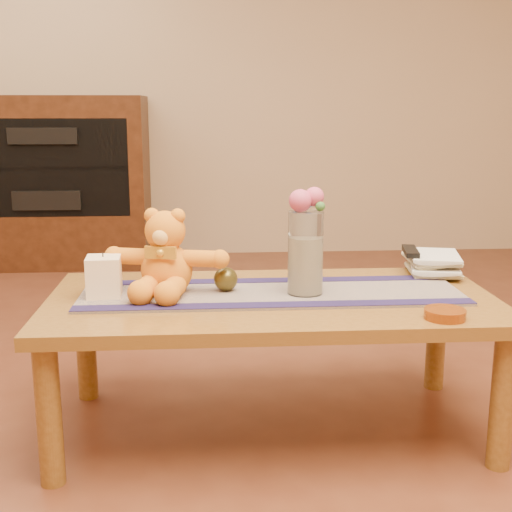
{
  "coord_description": "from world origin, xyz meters",
  "views": [
    {
      "loc": [
        -0.19,
        -2.05,
        1.03
      ],
      "look_at": [
        -0.05,
        0.0,
        0.58
      ],
      "focal_mm": 47.67,
      "sensor_mm": 36.0,
      "label": 1
    }
  ],
  "objects": [
    {
      "name": "rose_left",
      "position": [
        0.08,
        -0.01,
        0.75
      ],
      "size": [
        0.07,
        0.07,
        0.07
      ],
      "primitive_type": "sphere",
      "color": "#C6456E",
      "rests_on": "glass_vase"
    },
    {
      "name": "floor",
      "position": [
        0.0,
        0.0,
        0.0
      ],
      "size": [
        5.5,
        5.5,
        0.0
      ],
      "primitive_type": "plane",
      "color": "#4F2516",
      "rests_on": "ground"
    },
    {
      "name": "glass_vase",
      "position": [
        0.1,
        -0.0,
        0.59
      ],
      "size": [
        0.11,
        0.11,
        0.26
      ],
      "primitive_type": "cylinder",
      "color": "silver",
      "rests_on": "persian_runner"
    },
    {
      "name": "media_cabinet",
      "position": [
        -1.2,
        2.48,
        0.55
      ],
      "size": [
        1.2,
        0.5,
        1.1
      ],
      "primitive_type": "cube",
      "color": "black",
      "rests_on": "floor"
    },
    {
      "name": "book_upper",
      "position": [
        0.51,
        0.26,
        0.5
      ],
      "size": [
        0.18,
        0.23,
        0.02
      ],
      "primitive_type": "imported",
      "rotation": [
        0.0,
        0.0,
        -0.06
      ],
      "color": "beige",
      "rests_on": "book_lower"
    },
    {
      "name": "book_bottom",
      "position": [
        0.51,
        0.25,
        0.46
      ],
      "size": [
        0.19,
        0.24,
        0.02
      ],
      "primitive_type": "imported",
      "rotation": [
        0.0,
        0.0,
        -0.12
      ],
      "color": "beige",
      "rests_on": "coffee_table_top"
    },
    {
      "name": "potpourri_fill",
      "position": [
        0.1,
        -0.0,
        0.55
      ],
      "size": [
        0.09,
        0.09,
        0.18
      ],
      "primitive_type": "cylinder",
      "color": "beige",
      "rests_on": "glass_vase"
    },
    {
      "name": "teddy_bear",
      "position": [
        -0.33,
        0.05,
        0.58
      ],
      "size": [
        0.43,
        0.38,
        0.25
      ],
      "primitive_type": null,
      "rotation": [
        0.0,
        0.0,
        -0.22
      ],
      "color": "orange",
      "rests_on": "persian_runner"
    },
    {
      "name": "runner_border_near",
      "position": [
        0.0,
        -0.12,
        0.46
      ],
      "size": [
        1.2,
        0.06,
        0.0
      ],
      "primitive_type": "cube",
      "rotation": [
        0.0,
        0.0,
        -0.0
      ],
      "color": "#1C1541",
      "rests_on": "persian_runner"
    },
    {
      "name": "amber_dish",
      "position": [
        0.46,
        -0.27,
        0.46
      ],
      "size": [
        0.13,
        0.13,
        0.03
      ],
      "primitive_type": "cylinder",
      "rotation": [
        0.0,
        0.0,
        0.16
      ],
      "color": "#BF5914",
      "rests_on": "coffee_table_top"
    },
    {
      "name": "cabinet_cavity",
      "position": [
        -1.2,
        2.25,
        0.66
      ],
      "size": [
        1.02,
        0.03,
        0.61
      ],
      "primitive_type": "cube",
      "color": "black",
      "rests_on": "media_cabinet"
    },
    {
      "name": "runner_border_far",
      "position": [
        0.0,
        0.17,
        0.46
      ],
      "size": [
        1.2,
        0.06,
        0.0
      ],
      "primitive_type": "cube",
      "rotation": [
        0.0,
        0.0,
        -0.0
      ],
      "color": "#1C1541",
      "rests_on": "persian_runner"
    },
    {
      "name": "rose_right",
      "position": [
        0.13,
        0.0,
        0.76
      ],
      "size": [
        0.06,
        0.06,
        0.06
      ],
      "primitive_type": "sphere",
      "color": "#C6456E",
      "rests_on": "glass_vase"
    },
    {
      "name": "book_top",
      "position": [
        0.52,
        0.25,
        0.52
      ],
      "size": [
        0.21,
        0.25,
        0.02
      ],
      "primitive_type": "imported",
      "rotation": [
        0.0,
        0.0,
        -0.22
      ],
      "color": "beige",
      "rests_on": "book_upper"
    },
    {
      "name": "table_leg_fl",
      "position": [
        -0.64,
        -0.29,
        0.21
      ],
      "size": [
        0.07,
        0.07,
        0.41
      ],
      "primitive_type": "cylinder",
      "color": "brown",
      "rests_on": "floor"
    },
    {
      "name": "blue_flower_back",
      "position": [
        0.11,
        0.03,
        0.75
      ],
      "size": [
        0.04,
        0.04,
        0.04
      ],
      "primitive_type": "sphere",
      "color": "#4B51A3",
      "rests_on": "glass_vase"
    },
    {
      "name": "candle_wick",
      "position": [
        -0.52,
        0.01,
        0.59
      ],
      "size": [
        0.0,
        0.0,
        0.01
      ],
      "primitive_type": "cylinder",
      "rotation": [
        0.0,
        0.0,
        0.06
      ],
      "color": "black",
      "rests_on": "pillar_candle"
    },
    {
      "name": "pillar_candle",
      "position": [
        -0.52,
        0.01,
        0.52
      ],
      "size": [
        0.11,
        0.11,
        0.12
      ],
      "primitive_type": "cube",
      "rotation": [
        0.0,
        0.0,
        0.06
      ],
      "color": "#FFE2BB",
      "rests_on": "persian_runner"
    },
    {
      "name": "coffee_table_top",
      "position": [
        0.0,
        0.0,
        0.43
      ],
      "size": [
        1.4,
        0.7,
        0.04
      ],
      "primitive_type": "cube",
      "color": "brown",
      "rests_on": "floor"
    },
    {
      "name": "tv_remote",
      "position": [
        0.51,
        0.24,
        0.54
      ],
      "size": [
        0.07,
        0.17,
        0.02
      ],
      "primitive_type": "cube",
      "rotation": [
        0.0,
        0.0,
        -0.17
      ],
      "color": "black",
      "rests_on": "book_top"
    },
    {
      "name": "table_leg_bl",
      "position": [
        -0.64,
        0.29,
        0.21
      ],
      "size": [
        0.07,
        0.07,
        0.41
      ],
      "primitive_type": "cylinder",
      "color": "brown",
      "rests_on": "floor"
    },
    {
      "name": "cabinet_shelf",
      "position": [
        -1.2,
        2.33,
        0.66
      ],
      "size": [
        1.02,
        0.2,
        0.02
      ],
      "primitive_type": "cube",
      "color": "black",
      "rests_on": "media_cabinet"
    },
    {
      "name": "persian_runner",
      "position": [
        0.0,
        0.02,
        0.45
      ],
      "size": [
        1.2,
        0.35,
        0.01
      ],
      "primitive_type": "cube",
      "rotation": [
        0.0,
        0.0,
        -0.0
      ],
      "color": "#1A1845",
      "rests_on": "coffee_table_top"
    },
    {
      "name": "stereo_upper",
      "position": [
        -1.2,
        2.35,
        0.86
      ],
      "size": [
        0.42,
        0.28,
        0.1
      ],
      "primitive_type": "cube",
      "color": "black",
      "rests_on": "media_cabinet"
    },
    {
      "name": "wall_back",
      "position": [
        0.0,
        2.75,
        1.35
      ],
      "size": [
        5.5,
        0.0,
        5.5
      ],
      "primitive_type": "plane",
      "rotation": [
        1.57,
        0.0,
        0.0
      ],
      "color": "tan",
      "rests_on": "floor"
    },
    {
      "name": "bronze_ball",
      "position": [
        -0.14,
        0.05,
        0.5
      ],
      "size": [
        0.09,
        0.09,
        0.08
      ],
      "primitive_type": "sphere",
      "rotation": [
        0.0,
        0.0,
        -0.19
      ],
      "color": "#443B16",
      "rests_on": "persian_runner"
    },
    {
      "name": "table_leg_fr",
      "position": [
        0.64,
        -0.29,
        0.21
      ],
      "size": [
        0.07,
        0.07,
        0.41
      ],
      "primitive_type": "cylinder",
      "color": "brown",
      "rests_on": "floor"
    },
    {
      "name": "leaf_sprig",
      "position": [
        0.14,
        -0.02,
        0.74
      ],
      "size": [
        0.03,
        0.03,
        0.03
      ],
      "primitive_type": "sphere",
      "color": "#33662D",
      "rests_on": "glass_vase"
    },
    {
      "name": "stereo_lower",
      "position": [
        -1.2,
        2.35,
        0.46
      ],
      "size": [
        0.42,
        0.28,
        0.12
      ],
      "primitive_type": "cube",
      "color": "black",
      "rests_on": "media_cabinet"
    },
    {
      "name": "table_leg_br",
      "position": [
        0.64,
        0.29,
        0.21
      ],
      "size": [
        0.07,
        0.07,
        0.41
      ],
      "primitive_type": "cylinder",
      "color": "brown",
      "rests_on": "floor"
    },
    {
      "name": "blue_flower_side",
      "position": [
        0.07,
        0.02,
        0.74
      ],
      "size": [
        0.04,
        0.04,
        0.04
      ],
      "primitive_type": "sphere",
      "color": "#4B51A3",
      "rests_on": "glass_vase"
    },
    {
      "name": "book_lower",
      "position": [
        0.52,
        0.25,
        0.48
      ],
      "size": [
        0.22,
        0.26,
        0.02
      ],
      "primitive_type": "imported",
      "rotation": [
        0.0,
        0.0,
        -0.26
      ],
      "color": "beige",
      "rests_on": "book_bottom"
    }
  ]
}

